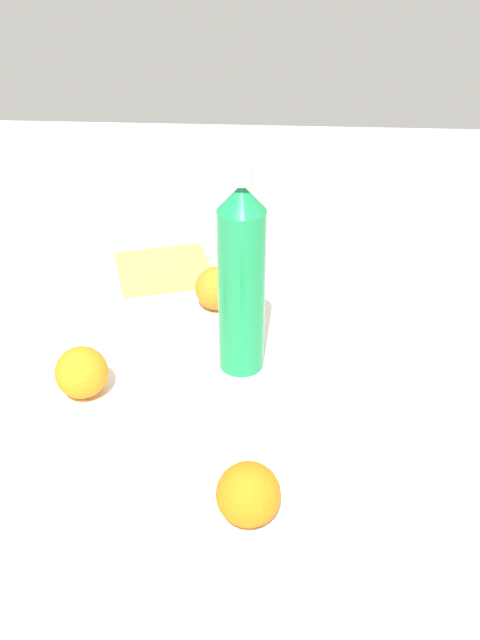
{
  "coord_description": "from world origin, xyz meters",
  "views": [
    {
      "loc": [
        0.79,
        0.05,
        0.62
      ],
      "look_at": [
        -0.03,
        -0.0,
        0.08
      ],
      "focal_mm": 37.88,
      "sensor_mm": 36.0,
      "label": 1
    }
  ],
  "objects": [
    {
      "name": "orange_0",
      "position": [
        -0.19,
        -0.05,
        0.04
      ],
      "size": [
        0.07,
        0.07,
        0.07
      ],
      "primitive_type": "sphere",
      "color": "orange",
      "rests_on": "ground_plane"
    },
    {
      "name": "orange_2",
      "position": [
        0.06,
        -0.22,
        0.04
      ],
      "size": [
        0.07,
        0.07,
        0.07
      ],
      "primitive_type": "sphere",
      "color": "orange",
      "rests_on": "ground_plane"
    },
    {
      "name": "water_bottle",
      "position": [
        -0.03,
        -0.0,
        0.15
      ],
      "size": [
        0.07,
        0.07,
        0.31
      ],
      "rotation": [
        0.0,
        0.0,
        2.32
      ],
      "color": "#198C4C",
      "rests_on": "ground_plane"
    },
    {
      "name": "folded_napkin",
      "position": [
        -0.31,
        -0.16,
        0.0
      ],
      "size": [
        0.22,
        0.22,
        0.01
      ],
      "primitive_type": "cube",
      "rotation": [
        0.0,
        0.0,
        0.31
      ],
      "color": "#E5B24C",
      "rests_on": "ground_plane"
    },
    {
      "name": "orange_1",
      "position": [
        0.27,
        0.03,
        0.04
      ],
      "size": [
        0.07,
        0.07,
        0.07
      ],
      "primitive_type": "sphere",
      "color": "orange",
      "rests_on": "ground_plane"
    },
    {
      "name": "ground_plane",
      "position": [
        0.0,
        0.0,
        0.0
      ],
      "size": [
        2.4,
        2.4,
        0.0
      ],
      "primitive_type": "plane",
      "color": "silver"
    }
  ]
}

